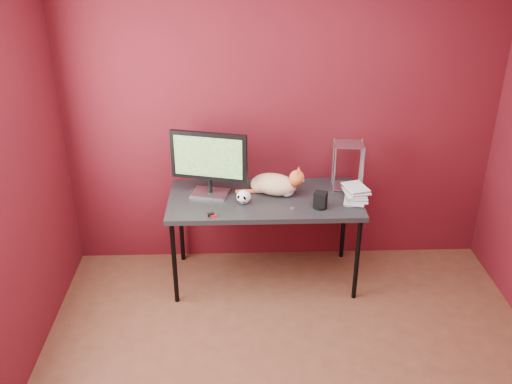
{
  "coord_description": "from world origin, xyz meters",
  "views": [
    {
      "loc": [
        -0.35,
        -2.59,
        2.78
      ],
      "look_at": [
        -0.22,
        1.15,
        0.91
      ],
      "focal_mm": 40.0,
      "sensor_mm": 36.0,
      "label": 1
    }
  ],
  "objects_px": {
    "desk": "(265,203)",
    "speaker": "(320,201)",
    "cat": "(275,184)",
    "skull_mug": "(244,197)",
    "book_stack": "(351,124)",
    "monitor": "(209,161)"
  },
  "relations": [
    {
      "from": "cat",
      "to": "book_stack",
      "type": "distance_m",
      "value": 0.77
    },
    {
      "from": "desk",
      "to": "book_stack",
      "type": "height_order",
      "value": "book_stack"
    },
    {
      "from": "cat",
      "to": "speaker",
      "type": "relative_size",
      "value": 4.19
    },
    {
      "from": "monitor",
      "to": "speaker",
      "type": "xyz_separation_m",
      "value": [
        0.84,
        -0.25,
        -0.23
      ]
    },
    {
      "from": "desk",
      "to": "speaker",
      "type": "distance_m",
      "value": 0.46
    },
    {
      "from": "skull_mug",
      "to": "speaker",
      "type": "height_order",
      "value": "speaker"
    },
    {
      "from": "cat",
      "to": "book_stack",
      "type": "xyz_separation_m",
      "value": [
        0.55,
        -0.12,
        0.53
      ]
    },
    {
      "from": "desk",
      "to": "book_stack",
      "type": "bearing_deg",
      "value": -5.08
    },
    {
      "from": "desk",
      "to": "cat",
      "type": "height_order",
      "value": "cat"
    },
    {
      "from": "monitor",
      "to": "cat",
      "type": "distance_m",
      "value": 0.55
    },
    {
      "from": "speaker",
      "to": "book_stack",
      "type": "relative_size",
      "value": 0.1
    },
    {
      "from": "speaker",
      "to": "book_stack",
      "type": "height_order",
      "value": "book_stack"
    },
    {
      "from": "monitor",
      "to": "speaker",
      "type": "height_order",
      "value": "monitor"
    },
    {
      "from": "desk",
      "to": "monitor",
      "type": "distance_m",
      "value": 0.55
    },
    {
      "from": "cat",
      "to": "speaker",
      "type": "xyz_separation_m",
      "value": [
        0.33,
        -0.24,
        -0.03
      ]
    },
    {
      "from": "speaker",
      "to": "book_stack",
      "type": "bearing_deg",
      "value": 51.97
    },
    {
      "from": "desk",
      "to": "skull_mug",
      "type": "height_order",
      "value": "skull_mug"
    },
    {
      "from": "cat",
      "to": "book_stack",
      "type": "height_order",
      "value": "book_stack"
    },
    {
      "from": "book_stack",
      "to": "skull_mug",
      "type": "bearing_deg",
      "value": -177.62
    },
    {
      "from": "skull_mug",
      "to": "speaker",
      "type": "bearing_deg",
      "value": 11.9
    },
    {
      "from": "desk",
      "to": "skull_mug",
      "type": "distance_m",
      "value": 0.22
    },
    {
      "from": "skull_mug",
      "to": "cat",
      "type": "bearing_deg",
      "value": 51.65
    }
  ]
}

